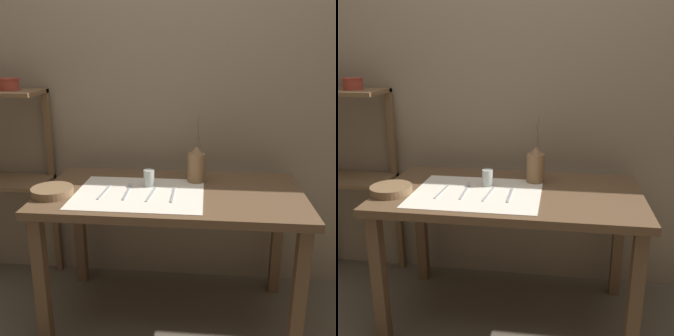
# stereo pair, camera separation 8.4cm
# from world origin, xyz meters

# --- Properties ---
(ground_plane) EXTENTS (12.00, 12.00, 0.00)m
(ground_plane) POSITION_xyz_m (0.00, 0.00, 0.00)
(ground_plane) COLOR brown
(stone_wall_back) EXTENTS (7.00, 0.06, 2.40)m
(stone_wall_back) POSITION_xyz_m (0.00, 0.47, 1.20)
(stone_wall_back) COLOR gray
(stone_wall_back) RESTS_ON ground_plane
(wooden_table) EXTENTS (1.33, 0.71, 0.75)m
(wooden_table) POSITION_xyz_m (0.00, 0.00, 0.65)
(wooden_table) COLOR brown
(wooden_table) RESTS_ON ground_plane
(wooden_shelf_unit) EXTENTS (0.56, 0.29, 1.22)m
(wooden_shelf_unit) POSITION_xyz_m (-1.06, 0.31, 0.84)
(wooden_shelf_unit) COLOR brown
(wooden_shelf_unit) RESTS_ON ground_plane
(linen_cloth) EXTENTS (0.64, 0.49, 0.00)m
(linen_cloth) POSITION_xyz_m (-0.16, -0.06, 0.75)
(linen_cloth) COLOR silver
(linen_cloth) RESTS_ON wooden_table
(pitcher_with_flowers) EXTENTS (0.09, 0.09, 0.36)m
(pitcher_with_flowers) POSITION_xyz_m (0.12, 0.15, 0.84)
(pitcher_with_flowers) COLOR olive
(pitcher_with_flowers) RESTS_ON wooden_table
(wooden_bowl) EXTENTS (0.21, 0.21, 0.04)m
(wooden_bowl) POSITION_xyz_m (-0.58, -0.13, 0.77)
(wooden_bowl) COLOR brown
(wooden_bowl) RESTS_ON wooden_table
(glass_tumbler_near) EXTENTS (0.06, 0.06, 0.09)m
(glass_tumbler_near) POSITION_xyz_m (-0.13, 0.05, 0.79)
(glass_tumbler_near) COLOR #B7C1BC
(glass_tumbler_near) RESTS_ON wooden_table
(fork_inner) EXTENTS (0.02, 0.21, 0.00)m
(fork_inner) POSITION_xyz_m (-0.34, -0.07, 0.75)
(fork_inner) COLOR #A8A8AD
(fork_inner) RESTS_ON wooden_table
(spoon_outer) EXTENTS (0.02, 0.22, 0.02)m
(spoon_outer) POSITION_xyz_m (-0.22, -0.01, 0.75)
(spoon_outer) COLOR #A8A8AD
(spoon_outer) RESTS_ON wooden_table
(fork_outer) EXTENTS (0.03, 0.21, 0.00)m
(fork_outer) POSITION_xyz_m (-0.10, -0.07, 0.75)
(fork_outer) COLOR #A8A8AD
(fork_outer) RESTS_ON wooden_table
(knife_center) EXTENTS (0.01, 0.21, 0.00)m
(knife_center) POSITION_xyz_m (0.01, -0.08, 0.75)
(knife_center) COLOR #A8A8AD
(knife_center) RESTS_ON wooden_table
(metal_pot_small) EXTENTS (0.12, 0.12, 0.07)m
(metal_pot_small) POSITION_xyz_m (-0.95, 0.27, 1.26)
(metal_pot_small) COLOR #9E3828
(metal_pot_small) RESTS_ON wooden_shelf_unit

